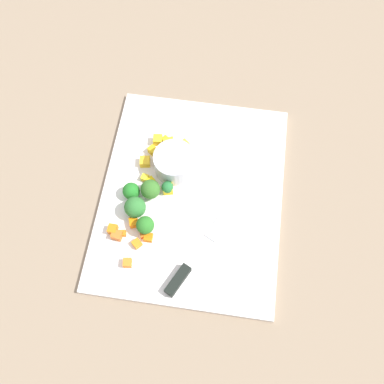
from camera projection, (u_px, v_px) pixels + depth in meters
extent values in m
plane|color=gray|center=(192.00, 196.00, 0.90)|extent=(4.00, 4.00, 0.00)
cube|color=white|center=(192.00, 195.00, 0.90)|extent=(0.46, 0.37, 0.01)
cylinder|color=#B5B7C0|center=(174.00, 162.00, 0.90)|extent=(0.09, 0.09, 0.05)
cube|color=silver|center=(229.00, 212.00, 0.87)|extent=(0.14, 0.08, 0.00)
cube|color=black|center=(180.00, 280.00, 0.81)|extent=(0.06, 0.04, 0.02)
cube|color=orange|center=(123.00, 233.00, 0.85)|extent=(0.01, 0.02, 0.01)
cube|color=orange|center=(113.00, 229.00, 0.85)|extent=(0.02, 0.02, 0.02)
cube|color=orange|center=(148.00, 237.00, 0.85)|extent=(0.02, 0.02, 0.01)
cube|color=orange|center=(137.00, 244.00, 0.84)|extent=(0.02, 0.02, 0.01)
cube|color=orange|center=(117.00, 235.00, 0.85)|extent=(0.02, 0.02, 0.02)
cube|color=orange|center=(144.00, 224.00, 0.86)|extent=(0.02, 0.02, 0.01)
cube|color=orange|center=(127.00, 263.00, 0.82)|extent=(0.02, 0.02, 0.02)
cube|color=orange|center=(134.00, 222.00, 0.86)|extent=(0.02, 0.02, 0.02)
cube|color=orange|center=(143.00, 234.00, 0.85)|extent=(0.02, 0.02, 0.01)
cube|color=yellow|center=(165.00, 139.00, 0.94)|extent=(0.02, 0.02, 0.01)
cube|color=yellow|center=(169.00, 143.00, 0.93)|extent=(0.03, 0.03, 0.02)
cube|color=yellow|center=(151.00, 181.00, 0.90)|extent=(0.02, 0.02, 0.01)
cube|color=yellow|center=(145.00, 162.00, 0.91)|extent=(0.02, 0.02, 0.02)
cube|color=yellow|center=(184.00, 145.00, 0.93)|extent=(0.02, 0.02, 0.02)
cube|color=yellow|center=(153.00, 150.00, 0.93)|extent=(0.02, 0.02, 0.02)
cube|color=yellow|center=(168.00, 188.00, 0.89)|extent=(0.02, 0.02, 0.02)
cube|color=yellow|center=(158.00, 140.00, 0.93)|extent=(0.02, 0.02, 0.02)
cube|color=yellow|center=(145.00, 178.00, 0.90)|extent=(0.02, 0.02, 0.01)
cylinder|color=#92BA55|center=(151.00, 193.00, 0.89)|extent=(0.01, 0.01, 0.01)
sphere|color=#356C26|center=(150.00, 189.00, 0.87)|extent=(0.04, 0.04, 0.04)
cylinder|color=#90B45E|center=(146.00, 228.00, 0.85)|extent=(0.01, 0.01, 0.02)
sphere|color=#2B7225|center=(145.00, 225.00, 0.84)|extent=(0.04, 0.04, 0.04)
cylinder|color=#90C055|center=(136.00, 211.00, 0.87)|extent=(0.02, 0.02, 0.01)
sphere|color=#2F7230|center=(135.00, 207.00, 0.85)|extent=(0.04, 0.04, 0.04)
cylinder|color=#87C26B|center=(132.00, 194.00, 0.89)|extent=(0.01, 0.01, 0.01)
sphere|color=#237825|center=(131.00, 191.00, 0.88)|extent=(0.03, 0.03, 0.03)
cylinder|color=#8ABA5C|center=(168.00, 190.00, 0.89)|extent=(0.01, 0.01, 0.01)
sphere|color=#256D33|center=(167.00, 188.00, 0.88)|extent=(0.02, 0.02, 0.02)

